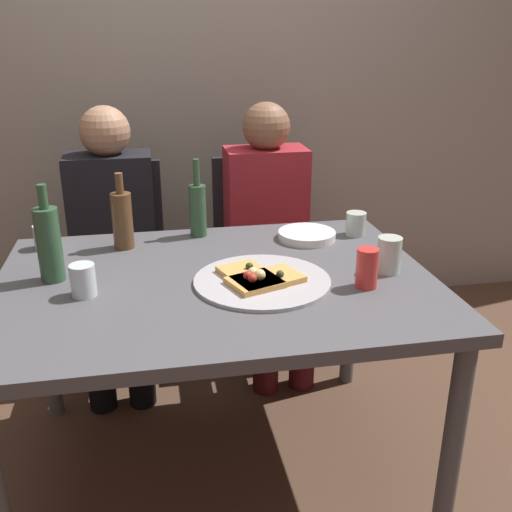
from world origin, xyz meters
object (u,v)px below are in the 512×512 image
short_glass (356,224)px  guest_in_sweater (113,235)px  soda_can (367,268)px  pizza_tray (262,281)px  tumbler_far (389,255)px  wine_bottle (198,208)px  chair_right (263,241)px  water_bottle (122,219)px  dining_table (217,300)px  chair_left (117,251)px  guest_in_beanie (270,226)px  tumbler_near (44,237)px  plate_stack (307,235)px  pizza_slice_last (250,276)px  beer_bottle (49,243)px  wine_glass (83,280)px  pizza_slice_extra (265,279)px

short_glass → guest_in_sweater: (-0.92, 0.43, -0.13)m
soda_can → guest_in_sweater: size_ratio=0.10×
pizza_tray → tumbler_far: tumbler_far is taller
wine_bottle → chair_right: 0.67m
water_bottle → dining_table: bearing=-49.4°
chair_left → guest_in_beanie: guest_in_beanie is taller
tumbler_far → chair_left: 1.34m
wine_bottle → chair_left: bearing=125.0°
tumbler_near → guest_in_beanie: (0.90, 0.36, -0.13)m
tumbler_far → guest_in_beanie: bearing=105.0°
plate_stack → short_glass: bearing=3.8°
short_glass → guest_in_sweater: size_ratio=0.07×
pizza_slice_last → tumbler_near: (-0.66, 0.44, 0.02)m
dining_table → beer_bottle: beer_bottle is taller
wine_bottle → water_bottle: wine_bottle is taller
beer_bottle → wine_glass: (0.10, -0.14, -0.07)m
pizza_slice_extra → chair_right: size_ratio=0.28×
beer_bottle → plate_stack: bearing=14.0°
pizza_tray → plate_stack: bearing=56.2°
water_bottle → wine_glass: bearing=-105.4°
wine_bottle → soda_can: wine_bottle is taller
pizza_slice_extra → tumbler_far: bearing=4.7°
tumbler_far → plate_stack: tumbler_far is taller
wine_glass → guest_in_beanie: guest_in_beanie is taller
pizza_tray → soda_can: size_ratio=3.45×
pizza_tray → guest_in_sweater: guest_in_sweater is taller
guest_in_sweater → guest_in_beanie: bearing=-180.0°
tumbler_far → plate_stack: bearing=115.5°
pizza_slice_last → guest_in_beanie: (0.23, 0.80, -0.11)m
tumbler_near → tumbler_far: bearing=-21.5°
wine_bottle → tumbler_far: bearing=-40.1°
beer_bottle → guest_in_sweater: guest_in_sweater is taller
plate_stack → guest_in_sweater: guest_in_sweater is taller
pizza_tray → short_glass: (0.44, 0.38, 0.04)m
chair_right → tumbler_near: bearing=29.8°
wine_glass → plate_stack: 0.85m
water_bottle → wine_glass: water_bottle is taller
short_glass → chair_left: (-0.92, 0.58, -0.26)m
guest_in_beanie → plate_stack: bearing=95.7°
wine_glass → guest_in_sweater: (0.04, 0.80, -0.14)m
short_glass → guest_in_beanie: 0.51m
guest_in_beanie → pizza_slice_last: bearing=73.8°
pizza_slice_extra → tumbler_far: 0.41m
chair_left → pizza_slice_last: bearing=115.1°
wine_glass → guest_in_beanie: size_ratio=0.08×
pizza_slice_extra → wine_glass: wine_glass is taller
pizza_slice_extra → soda_can: (0.30, -0.06, 0.04)m
guest_in_sweater → tumbler_near: bearing=59.5°
guest_in_sweater → beer_bottle: bearing=77.5°
water_bottle → chair_right: size_ratio=0.30×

